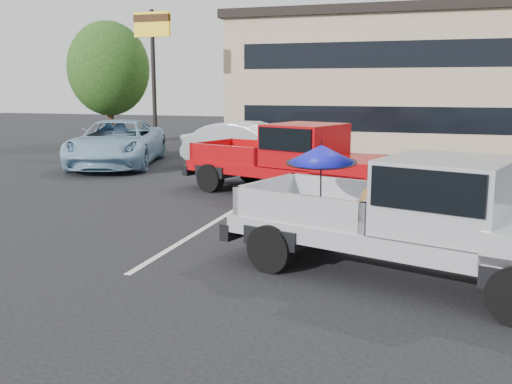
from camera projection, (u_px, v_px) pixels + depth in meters
ground at (324, 284)px, 8.40m from camera, size 90.00×90.00×0.00m
stripe_left at (192, 235)px, 11.16m from camera, size 0.12×5.00×0.01m
motel_building at (452, 79)px, 26.90m from camera, size 20.40×8.40×6.30m
motel_sign at (153, 43)px, 23.65m from camera, size 1.60×0.22×6.00m
tree_left at (109, 69)px, 27.81m from camera, size 3.96×3.96×6.02m
silver_pickup at (430, 213)px, 8.32m from camera, size 6.02×3.56×2.06m
red_pickup at (299, 157)px, 15.03m from camera, size 6.17×3.78×1.92m
silver_sedan at (252, 146)px, 19.84m from camera, size 5.28×2.83×1.65m
blue_suv at (117, 143)px, 20.87m from camera, size 4.49×6.58×1.67m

